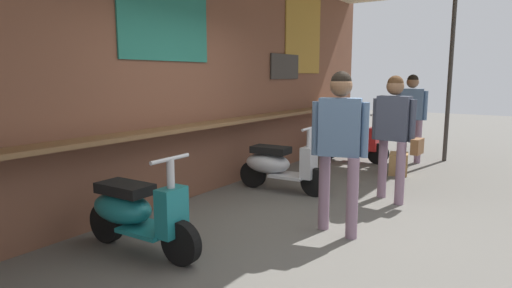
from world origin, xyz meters
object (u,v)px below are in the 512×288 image
object	(u,v)px
scooter_silver	(278,165)
shopper_with_handbag	(410,109)
scooter_red	(349,142)
merchandise_crate	(398,164)
scooter_teal	(135,212)
shopper_passing	(340,135)
shopper_browsing	(395,126)

from	to	relation	value
scooter_silver	shopper_with_handbag	xyz separation A→B (m)	(3.26, -1.00, 0.65)
scooter_silver	scooter_red	world-z (taller)	same
scooter_silver	shopper_with_handbag	bearing A→B (deg)	68.97
scooter_red	merchandise_crate	xyz separation A→B (m)	(-0.63, -1.15, -0.20)
scooter_silver	scooter_red	xyz separation A→B (m)	(2.70, 0.00, 0.00)
scooter_silver	merchandise_crate	distance (m)	2.38
scooter_red	merchandise_crate	distance (m)	1.33
scooter_red	shopper_with_handbag	size ratio (longest dim) A/B	0.83
scooter_silver	shopper_with_handbag	distance (m)	3.47
scooter_teal	shopper_passing	xyz separation A→B (m)	(1.52, -1.41, 0.67)
scooter_red	shopper_with_handbag	world-z (taller)	shopper_with_handbag
shopper_passing	shopper_with_handbag	bearing A→B (deg)	168.67
shopper_passing	merchandise_crate	distance (m)	3.32
shopper_browsing	shopper_passing	world-z (taller)	shopper_passing
scooter_teal	shopper_passing	bearing A→B (deg)	45.44
shopper_with_handbag	scooter_red	bearing A→B (deg)	-75.79
scooter_silver	scooter_red	size ratio (longest dim) A/B	1.00
scooter_red	shopper_passing	size ratio (longest dim) A/B	0.82
scooter_silver	shopper_with_handbag	size ratio (longest dim) A/B	0.83
shopper_with_handbag	shopper_passing	size ratio (longest dim) A/B	0.99
shopper_with_handbag	shopper_passing	world-z (taller)	shopper_passing
shopper_with_handbag	shopper_browsing	size ratio (longest dim) A/B	1.01
scooter_teal	scooter_red	size ratio (longest dim) A/B	1.00
shopper_with_handbag	scooter_teal	bearing A→B (deg)	-24.50
scooter_teal	shopper_with_handbag	world-z (taller)	shopper_with_handbag
scooter_teal	shopper_browsing	distance (m)	3.48
scooter_silver	scooter_red	bearing A→B (deg)	86.02
shopper_passing	merchandise_crate	xyz separation A→B (m)	(3.19, 0.26, -0.88)
shopper_browsing	shopper_passing	size ratio (longest dim) A/B	0.98
scooter_red	shopper_browsing	size ratio (longest dim) A/B	0.84
scooter_red	scooter_teal	bearing A→B (deg)	-92.50
scooter_silver	shopper_passing	size ratio (longest dim) A/B	0.82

